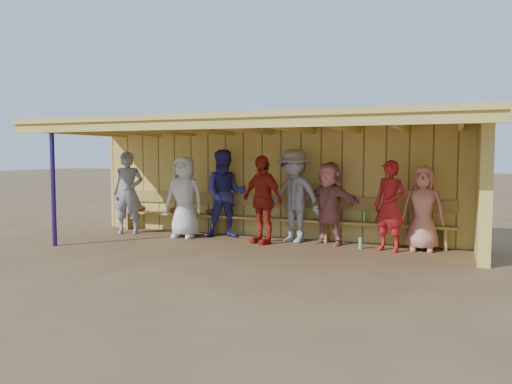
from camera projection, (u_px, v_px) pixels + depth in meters
ground at (249, 246)px, 9.84m from camera, size 90.00×90.00×0.00m
player_a at (128, 193)px, 11.36m from camera, size 0.81×0.69×1.88m
player_b at (184, 197)px, 10.85m from camera, size 0.91×0.63×1.78m
player_c at (225, 194)px, 10.82m from camera, size 1.14×1.03×1.92m
player_d at (262, 200)px, 10.11m from camera, size 1.14×0.83×1.79m
player_e at (294, 196)px, 10.27m from camera, size 1.38×1.02×1.91m
player_f at (329, 203)px, 10.00m from camera, size 1.62×1.00×1.67m
player_g at (390, 206)px, 9.27m from camera, size 0.73×0.63×1.71m
player_h at (423, 208)px, 9.31m from camera, size 0.79×0.52×1.60m
dugout_structure at (280, 160)px, 10.20m from camera, size 8.80×3.20×2.50m
bench at (269, 214)px, 10.83m from camera, size 7.60×0.34×0.93m
dugout_equipment at (211, 213)px, 11.22m from camera, size 6.45×0.62×0.80m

